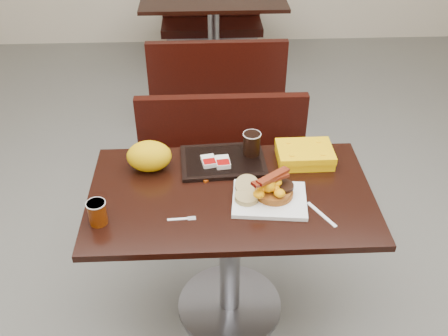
{
  "coord_description": "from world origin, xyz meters",
  "views": [
    {
      "loc": [
        -0.11,
        -1.69,
        2.11
      ],
      "look_at": [
        -0.02,
        0.08,
        0.82
      ],
      "focal_mm": 41.07,
      "sensor_mm": 36.0,
      "label": 1
    }
  ],
  "objects_px": {
    "tray": "(223,161)",
    "hashbrown_sleeve_right": "(223,162)",
    "knife": "(322,214)",
    "hashbrown_sleeve_left": "(209,161)",
    "fork": "(178,219)",
    "bench_far_n": "(212,14)",
    "bench_near_n": "(223,169)",
    "clamshell": "(305,155)",
    "table_far": "(214,40)",
    "bench_far_s": "(216,77)",
    "coffee_cup_near": "(97,213)",
    "platter": "(269,200)",
    "paper_bag": "(149,156)",
    "coffee_cup_far": "(252,144)",
    "pancake_stack": "(274,191)",
    "table_near": "(230,255)"
  },
  "relations": [
    {
      "from": "bench_near_n",
      "to": "pancake_stack",
      "type": "distance_m",
      "value": 0.88
    },
    {
      "from": "hashbrown_sleeve_right",
      "to": "coffee_cup_far",
      "type": "height_order",
      "value": "coffee_cup_far"
    },
    {
      "from": "bench_near_n",
      "to": "tray",
      "type": "relative_size",
      "value": 2.64
    },
    {
      "from": "hashbrown_sleeve_left",
      "to": "bench_near_n",
      "type": "bearing_deg",
      "value": 69.47
    },
    {
      "from": "table_near",
      "to": "coffee_cup_far",
      "type": "relative_size",
      "value": 11.22
    },
    {
      "from": "bench_near_n",
      "to": "coffee_cup_near",
      "type": "distance_m",
      "value": 1.11
    },
    {
      "from": "knife",
      "to": "hashbrown_sleeve_left",
      "type": "relative_size",
      "value": 2.11
    },
    {
      "from": "hashbrown_sleeve_right",
      "to": "coffee_cup_far",
      "type": "relative_size",
      "value": 0.79
    },
    {
      "from": "knife",
      "to": "tray",
      "type": "distance_m",
      "value": 0.53
    },
    {
      "from": "pancake_stack",
      "to": "bench_far_s",
      "type": "bearing_deg",
      "value": 95.21
    },
    {
      "from": "tray",
      "to": "pancake_stack",
      "type": "bearing_deg",
      "value": -55.59
    },
    {
      "from": "pancake_stack",
      "to": "tray",
      "type": "relative_size",
      "value": 0.42
    },
    {
      "from": "bench_far_n",
      "to": "knife",
      "type": "bearing_deg",
      "value": -84.14
    },
    {
      "from": "knife",
      "to": "clamshell",
      "type": "bearing_deg",
      "value": 151.96
    },
    {
      "from": "hashbrown_sleeve_left",
      "to": "clamshell",
      "type": "bearing_deg",
      "value": -7.5
    },
    {
      "from": "bench_far_s",
      "to": "coffee_cup_near",
      "type": "distance_m",
      "value": 2.18
    },
    {
      "from": "bench_far_s",
      "to": "hashbrown_sleeve_right",
      "type": "relative_size",
      "value": 11.84
    },
    {
      "from": "table_far",
      "to": "bench_far_s",
      "type": "bearing_deg",
      "value": -90.0
    },
    {
      "from": "bench_near_n",
      "to": "hashbrown_sleeve_right",
      "type": "distance_m",
      "value": 0.67
    },
    {
      "from": "bench_far_s",
      "to": "hashbrown_sleeve_left",
      "type": "xyz_separation_m",
      "value": [
        -0.09,
        -1.71,
        0.42
      ]
    },
    {
      "from": "fork",
      "to": "bench_far_n",
      "type": "bearing_deg",
      "value": 83.3
    },
    {
      "from": "platter",
      "to": "fork",
      "type": "height_order",
      "value": "platter"
    },
    {
      "from": "platter",
      "to": "tray",
      "type": "distance_m",
      "value": 0.33
    },
    {
      "from": "bench_near_n",
      "to": "knife",
      "type": "height_order",
      "value": "knife"
    },
    {
      "from": "bench_near_n",
      "to": "paper_bag",
      "type": "bearing_deg",
      "value": -124.19
    },
    {
      "from": "tray",
      "to": "hashbrown_sleeve_right",
      "type": "bearing_deg",
      "value": -97.84
    },
    {
      "from": "hashbrown_sleeve_left",
      "to": "paper_bag",
      "type": "distance_m",
      "value": 0.27
    },
    {
      "from": "bench_far_n",
      "to": "hashbrown_sleeve_right",
      "type": "relative_size",
      "value": 11.84
    },
    {
      "from": "table_far",
      "to": "hashbrown_sleeve_right",
      "type": "distance_m",
      "value": 2.45
    },
    {
      "from": "table_far",
      "to": "paper_bag",
      "type": "distance_m",
      "value": 2.48
    },
    {
      "from": "clamshell",
      "to": "knife",
      "type": "bearing_deg",
      "value": -89.62
    },
    {
      "from": "pancake_stack",
      "to": "hashbrown_sleeve_right",
      "type": "height_order",
      "value": "pancake_stack"
    },
    {
      "from": "bench_far_n",
      "to": "paper_bag",
      "type": "xyz_separation_m",
      "value": [
        -0.35,
        -3.12,
        0.46
      ]
    },
    {
      "from": "table_far",
      "to": "knife",
      "type": "bearing_deg",
      "value": -82.66
    },
    {
      "from": "platter",
      "to": "pancake_stack",
      "type": "xyz_separation_m",
      "value": [
        0.02,
        0.02,
        0.03
      ]
    },
    {
      "from": "pancake_stack",
      "to": "hashbrown_sleeve_right",
      "type": "bearing_deg",
      "value": 132.0
    },
    {
      "from": "table_far",
      "to": "hashbrown_sleeve_right",
      "type": "relative_size",
      "value": 14.21
    },
    {
      "from": "coffee_cup_near",
      "to": "coffee_cup_far",
      "type": "height_order",
      "value": "coffee_cup_far"
    },
    {
      "from": "tray",
      "to": "paper_bag",
      "type": "height_order",
      "value": "paper_bag"
    },
    {
      "from": "platter",
      "to": "hashbrown_sleeve_left",
      "type": "relative_size",
      "value": 3.7
    },
    {
      "from": "bench_near_n",
      "to": "knife",
      "type": "distance_m",
      "value": 1.01
    },
    {
      "from": "table_far",
      "to": "fork",
      "type": "bearing_deg",
      "value": -94.54
    },
    {
      "from": "bench_near_n",
      "to": "clamshell",
      "type": "distance_m",
      "value": 0.73
    },
    {
      "from": "platter",
      "to": "coffee_cup_near",
      "type": "relative_size",
      "value": 3.02
    },
    {
      "from": "knife",
      "to": "hashbrown_sleeve_right",
      "type": "xyz_separation_m",
      "value": [
        -0.38,
        0.34,
        0.03
      ]
    },
    {
      "from": "platter",
      "to": "clamshell",
      "type": "height_order",
      "value": "clamshell"
    },
    {
      "from": "coffee_cup_near",
      "to": "fork",
      "type": "bearing_deg",
      "value": 0.68
    },
    {
      "from": "clamshell",
      "to": "hashbrown_sleeve_left",
      "type": "bearing_deg",
      "value": -177.33
    },
    {
      "from": "coffee_cup_near",
      "to": "clamshell",
      "type": "bearing_deg",
      "value": 23.5
    },
    {
      "from": "platter",
      "to": "coffee_cup_far",
      "type": "distance_m",
      "value": 0.33
    }
  ]
}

